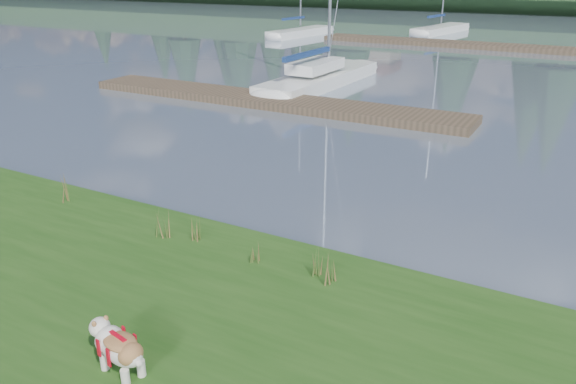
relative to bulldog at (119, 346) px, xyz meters
The scene contains 14 objects.
ground 35.77m from the bulldog, 94.40° to the left, with size 200.00×200.00×0.00m, color gray.
bulldog is the anchor object (origin of this frame).
sailboat_main 20.73m from the bulldog, 108.22° to the left, with size 2.16×9.72×13.83m.
dock_near 16.14m from the bulldog, 114.72° to the left, with size 16.00×2.00×0.30m, color #4C3D2C.
dock_far 35.67m from the bulldog, 91.20° to the left, with size 26.00×2.20×0.30m, color #4C3D2C.
sailboat_bg_0 40.12m from the bulldog, 114.07° to the left, with size 2.57×7.93×11.33m.
sailboat_bg_1 44.82m from the bulldog, 99.48° to the left, with size 3.13×8.69×12.66m.
weed_0 3.68m from the bulldog, 122.73° to the left, with size 0.17×0.14×0.70m.
weed_1 3.58m from the bulldog, 112.42° to the left, with size 0.17×0.14×0.54m.
weed_2 3.38m from the bulldog, 67.30° to the left, with size 0.17×0.14×0.69m.
weed_3 5.95m from the bulldog, 144.97° to the left, with size 0.17×0.14×0.61m.
weed_4 3.15m from the bulldog, 90.86° to the left, with size 0.17×0.14×0.46m.
weed_5 3.45m from the bulldog, 71.47° to the left, with size 0.17×0.14×0.57m.
mud_lip 4.94m from the bulldog, 124.12° to the left, with size 60.00×0.50×0.14m, color #33281C.
Camera 1 is at (7.22, -9.54, 4.95)m, focal length 35.00 mm.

